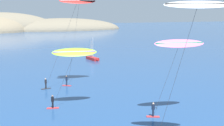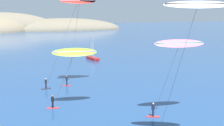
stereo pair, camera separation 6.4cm
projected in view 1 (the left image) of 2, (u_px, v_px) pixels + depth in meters
headland_island at (7, 31)px, 184.25m from camera, size 137.88×46.83×28.75m
sailboat_near at (93, 58)px, 71.01m from camera, size 2.10×5.97×5.70m
kitesurfer_white at (193, 19)px, 22.07m from camera, size 6.22×3.65×12.80m
kitesurfer_lime at (73, 56)px, 34.40m from camera, size 6.39×2.48×7.55m
kitesurfer_black at (79, 4)px, 43.66m from camera, size 6.17×3.59×14.51m
kitesurfer_red at (75, 6)px, 43.11m from camera, size 8.88×2.15×14.16m
kitesurfer_pink at (178, 48)px, 31.32m from camera, size 6.60×2.41×8.90m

